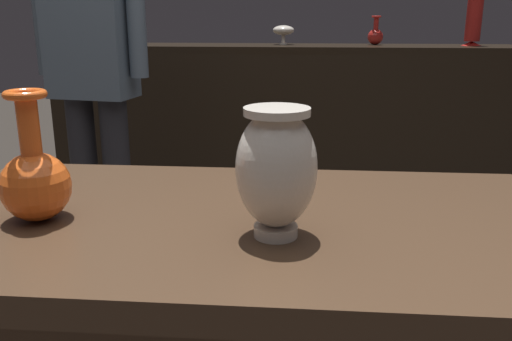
{
  "coord_description": "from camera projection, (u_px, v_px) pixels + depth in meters",
  "views": [
    {
      "loc": [
        0.11,
        -0.93,
        1.16
      ],
      "look_at": [
        0.04,
        -0.04,
        0.9
      ],
      "focal_mm": 38.0,
      "sensor_mm": 36.0,
      "label": 1
    }
  ],
  "objects": [
    {
      "name": "shelf_vase_right",
      "position": [
        375.0,
        35.0,
        3.06
      ],
      "size": [
        0.09,
        0.09,
        0.16
      ],
      "color": "red",
      "rests_on": "back_display_shelf"
    },
    {
      "name": "shelf_vase_center",
      "position": [
        283.0,
        31.0,
        3.07
      ],
      "size": [
        0.12,
        0.12,
        0.11
      ],
      "color": "silver",
      "rests_on": "back_display_shelf"
    },
    {
      "name": "shelf_vase_far_right",
      "position": [
        475.0,
        12.0,
        2.94
      ],
      "size": [
        0.11,
        0.11,
        0.37
      ],
      "color": "red",
      "rests_on": "back_display_shelf"
    },
    {
      "name": "vase_tall_behind",
      "position": [
        35.0,
        179.0,
        0.96
      ],
      "size": [
        0.12,
        0.12,
        0.23
      ],
      "color": "#E55B1E",
      "rests_on": "display_plinth"
    },
    {
      "name": "back_display_shelf",
      "position": [
        282.0,
        131.0,
        3.19
      ],
      "size": [
        2.6,
        0.4,
        0.99
      ],
      "color": "black",
      "rests_on": "ground_plane"
    },
    {
      "name": "vase_centerpiece",
      "position": [
        276.0,
        168.0,
        0.87
      ],
      "size": [
        0.13,
        0.13,
        0.22
      ],
      "color": "silver",
      "rests_on": "display_plinth"
    },
    {
      "name": "visitor_near_left",
      "position": [
        91.0,
        54.0,
        2.1
      ],
      "size": [
        0.46,
        0.23,
        1.7
      ],
      "rotation": [
        0.0,
        0.0,
        2.97
      ],
      "color": "#232328",
      "rests_on": "ground_plane"
    }
  ]
}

